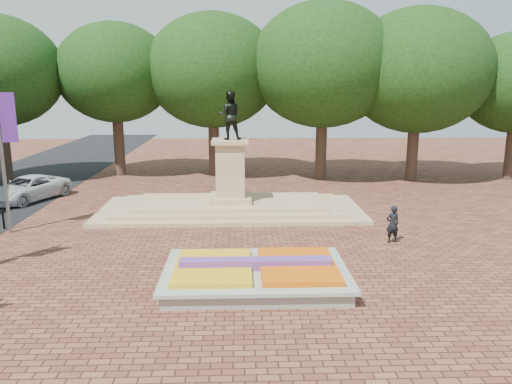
{
  "coord_description": "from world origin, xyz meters",
  "views": [
    {
      "loc": [
        0.45,
        -18.14,
        6.77
      ],
      "look_at": [
        1.19,
        2.83,
        2.2
      ],
      "focal_mm": 35.0,
      "sensor_mm": 36.0,
      "label": 1
    }
  ],
  "objects_px": {
    "flower_bed": "(256,274)",
    "pedestrian": "(393,224)",
    "monument": "(231,196)",
    "van": "(28,189)"
  },
  "relations": [
    {
      "from": "pedestrian",
      "to": "monument",
      "type": "bearing_deg",
      "value": -48.41
    },
    {
      "from": "van",
      "to": "pedestrian",
      "type": "bearing_deg",
      "value": -0.78
    },
    {
      "from": "monument",
      "to": "pedestrian",
      "type": "bearing_deg",
      "value": -38.34
    },
    {
      "from": "van",
      "to": "pedestrian",
      "type": "xyz_separation_m",
      "value": [
        19.08,
        -8.67,
        0.11
      ]
    },
    {
      "from": "flower_bed",
      "to": "monument",
      "type": "distance_m",
      "value": 10.07
    },
    {
      "from": "flower_bed",
      "to": "monument",
      "type": "height_order",
      "value": "monument"
    },
    {
      "from": "flower_bed",
      "to": "monument",
      "type": "bearing_deg",
      "value": 95.87
    },
    {
      "from": "flower_bed",
      "to": "pedestrian",
      "type": "distance_m",
      "value": 7.5
    },
    {
      "from": "monument",
      "to": "flower_bed",
      "type": "bearing_deg",
      "value": -84.13
    },
    {
      "from": "flower_bed",
      "to": "pedestrian",
      "type": "bearing_deg",
      "value": 35.99
    }
  ]
}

